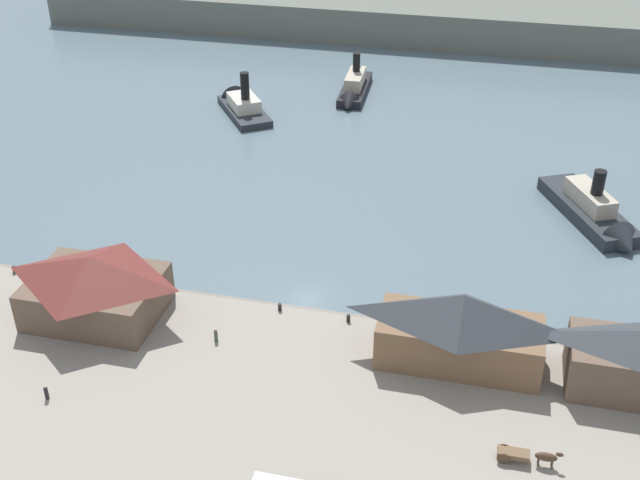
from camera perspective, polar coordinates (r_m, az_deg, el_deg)
name	(u,v)px	position (r m, az deg, el deg)	size (l,w,h in m)	color
ground_plane	(308,298)	(96.87, -0.89, -4.15)	(320.00, 320.00, 0.00)	slate
quay_promenade	(253,419)	(80.21, -4.85, -12.66)	(110.00, 36.00, 1.20)	gray
seawall_edge	(300,312)	(93.75, -1.43, -5.14)	(110.00, 0.80, 1.00)	slate
ferry_shed_customs_shed	(94,285)	(93.50, -15.85, -3.14)	(14.69, 11.44, 7.74)	brown
ferry_shed_east_terminal	(461,328)	(84.25, 10.03, -6.23)	(17.33, 7.60, 8.44)	brown
horse_cart	(527,455)	(76.83, 14.56, -14.66)	(5.75, 1.32, 1.87)	brown
pedestrian_at_waters_edge	(216,335)	(88.50, -7.46, -6.79)	(0.41, 0.41, 1.65)	#3D4C42
pedestrian_near_cart	(46,393)	(85.18, -18.99, -10.30)	(0.41, 0.41, 1.66)	#232328
mooring_post_center_west	(14,270)	(106.06, -21.04, -1.99)	(0.44, 0.44, 0.90)	black
mooring_post_east	(280,307)	(92.59, -2.89, -4.82)	(0.44, 0.44, 0.90)	black
mooring_post_west	(348,318)	(90.81, 2.04, -5.62)	(0.44, 0.44, 0.90)	black
ferry_outer_harbor	(596,215)	(117.55, 19.17, 1.68)	(14.38, 21.34, 9.53)	#23282D
ferry_moored_east	(354,89)	(156.17, 2.43, 10.73)	(5.41, 18.78, 8.96)	black
ferry_approaching_west	(241,104)	(150.26, -5.69, 9.68)	(14.40, 17.21, 10.40)	#23282D
far_headland	(423,19)	(194.64, 7.36, 15.44)	(180.00, 24.00, 8.00)	#60665B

